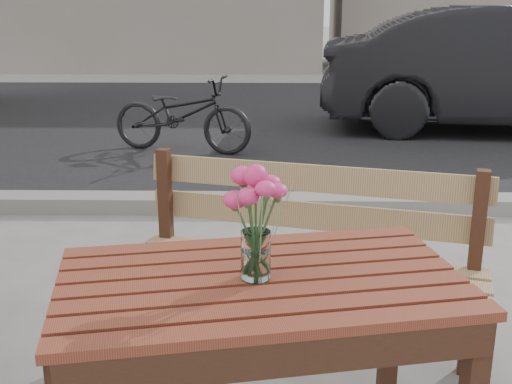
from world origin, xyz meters
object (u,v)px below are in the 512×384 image
at_px(main_vase, 256,209).
at_px(bicycle, 182,114).
at_px(main_table, 261,313).
at_px(parked_car, 511,70).

distance_m(main_vase, bicycle, 5.05).
relative_size(main_table, bicycle, 0.87).
bearing_deg(main_vase, parked_car, 63.95).
height_order(main_vase, parked_car, parked_car).
bearing_deg(main_vase, bicycle, 99.95).
bearing_deg(parked_car, main_vase, 160.49).
xyz_separation_m(main_table, parked_car, (2.98, 6.12, 0.12)).
distance_m(parked_car, bicycle, 4.06).
distance_m(main_table, main_vase, 0.34).
relative_size(parked_car, bicycle, 2.96).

